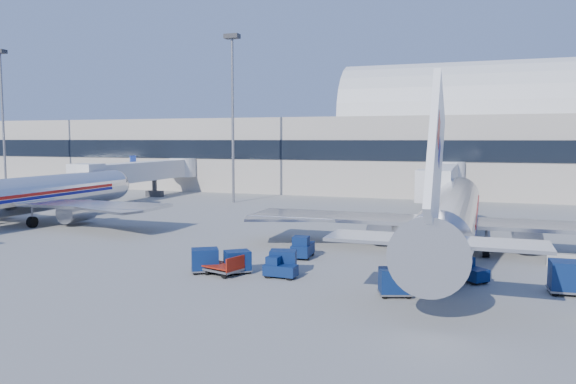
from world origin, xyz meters
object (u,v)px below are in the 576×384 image
at_px(airliner_main, 451,215).
at_px(jetbridge_near, 443,178).
at_px(tug_left, 302,248).
at_px(mast_far_west, 2,100).
at_px(cart_solo_far, 569,277).
at_px(jetbridge_mid, 146,171).
at_px(mast_west, 233,93).
at_px(tug_lead, 279,268).
at_px(cart_train_c, 205,260).
at_px(barrier_near, 570,261).
at_px(tug_right, 469,271).
at_px(cart_train_b, 238,261).
at_px(airliner_mid, 18,196).
at_px(cart_train_a, 283,261).
at_px(cart_solo_near, 395,282).
at_px(cart_open_red, 223,268).

bearing_deg(airliner_main, jetbridge_near, 95.22).
height_order(airliner_main, tug_left, airliner_main).
bearing_deg(tug_left, mast_far_west, 58.23).
bearing_deg(mast_far_west, cart_solo_far, -24.72).
distance_m(jetbridge_mid, mast_west, 18.06).
distance_m(jetbridge_near, tug_lead, 38.83).
bearing_deg(cart_train_c, jetbridge_near, 40.91).
relative_size(airliner_main, mast_far_west, 1.65).
bearing_deg(barrier_near, cart_train_c, -157.17).
relative_size(jetbridge_mid, tug_right, 11.77).
bearing_deg(cart_train_b, mast_far_west, 108.28).
relative_size(airliner_main, barrier_near, 12.42).
bearing_deg(tug_right, barrier_near, 88.17).
relative_size(airliner_mid, jetbridge_near, 1.35).
relative_size(airliner_mid, cart_train_a, 18.50).
bearing_deg(cart_train_b, airliner_main, 3.41).
bearing_deg(mast_far_west, cart_solo_near, -29.91).
height_order(jetbridge_mid, mast_far_west, mast_far_west).
distance_m(jetbridge_mid, cart_train_b, 49.48).
bearing_deg(tug_lead, jetbridge_mid, 134.38).
bearing_deg(mast_far_west, airliner_mid, -42.32).
bearing_deg(mast_west, airliner_main, -40.36).
height_order(tug_left, cart_train_b, tug_left).
bearing_deg(tug_left, airliner_mid, 75.69).
bearing_deg(tug_left, cart_train_a, 179.62).
height_order(jetbridge_mid, cart_train_a, jetbridge_mid).
relative_size(cart_train_a, cart_open_red, 0.71).
xyz_separation_m(mast_far_west, tug_left, (59.89, -31.11, -14.03)).
height_order(mast_far_west, cart_train_c, mast_far_west).
relative_size(airliner_main, tug_right, 15.95).
xyz_separation_m(barrier_near, tug_right, (-6.40, -6.13, 0.20)).
relative_size(tug_lead, cart_open_red, 0.74).
xyz_separation_m(tug_right, cart_solo_far, (5.36, -1.29, 0.35)).
xyz_separation_m(mast_far_west, cart_solo_near, (67.81, -39.00, -13.96)).
bearing_deg(tug_right, airliner_mid, -146.81).
distance_m(tug_right, cart_train_c, 16.63).
relative_size(tug_left, cart_train_c, 1.18).
relative_size(barrier_near, cart_train_c, 1.34).
relative_size(airliner_main, tug_lead, 17.82).
height_order(jetbridge_mid, cart_train_c, jetbridge_mid).
bearing_deg(cart_open_red, airliner_main, 60.23).
height_order(mast_west, cart_train_b, mast_west).
relative_size(cart_train_c, cart_solo_near, 1.06).
xyz_separation_m(airliner_main, cart_train_b, (-12.62, -11.50, -2.14)).
bearing_deg(cart_solo_far, tug_right, 163.41).
bearing_deg(tug_lead, cart_train_a, 97.27).
height_order(cart_train_b, cart_solo_far, cart_solo_far).
relative_size(tug_left, cart_solo_near, 1.25).
height_order(airliner_main, airliner_mid, same).
xyz_separation_m(airliner_main, cart_train_a, (-9.76, -10.72, -2.10)).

